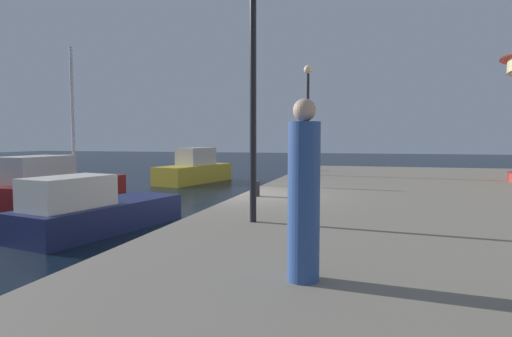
{
  "coord_description": "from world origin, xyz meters",
  "views": [
    {
      "loc": [
        3.41,
        -11.29,
        2.3
      ],
      "look_at": [
        -0.85,
        4.52,
        1.17
      ],
      "focal_mm": 29.86,
      "sensor_mm": 36.0,
      "label": 1
    }
  ],
  "objects_px": {
    "person_mid_promenade": "(304,196)",
    "lamp_post_near_edge": "(253,58)",
    "bollard_center": "(308,166)",
    "lamp_post_mid_promenade": "(308,101)",
    "motorboat_navy": "(95,211)",
    "bollard_south": "(255,189)",
    "sailboat_red": "(53,185)",
    "motorboat_yellow": "(195,170)"
  },
  "relations": [
    {
      "from": "bollard_south",
      "to": "lamp_post_mid_promenade",
      "type": "bearing_deg",
      "value": 87.03
    },
    {
      "from": "sailboat_red",
      "to": "lamp_post_mid_promenade",
      "type": "bearing_deg",
      "value": 28.67
    },
    {
      "from": "bollard_south",
      "to": "bollard_center",
      "type": "relative_size",
      "value": 1.0
    },
    {
      "from": "bollard_south",
      "to": "bollard_center",
      "type": "height_order",
      "value": "same"
    },
    {
      "from": "bollard_center",
      "to": "sailboat_red",
      "type": "bearing_deg",
      "value": -138.57
    },
    {
      "from": "sailboat_red",
      "to": "person_mid_promenade",
      "type": "xyz_separation_m",
      "value": [
        10.56,
        -8.65,
        1.06
      ]
    },
    {
      "from": "lamp_post_mid_promenade",
      "to": "bollard_south",
      "type": "distance_m",
      "value": 7.63
    },
    {
      "from": "motorboat_yellow",
      "to": "person_mid_promenade",
      "type": "relative_size",
      "value": 2.7
    },
    {
      "from": "sailboat_red",
      "to": "person_mid_promenade",
      "type": "height_order",
      "value": "sailboat_red"
    },
    {
      "from": "lamp_post_mid_promenade",
      "to": "bollard_center",
      "type": "xyz_separation_m",
      "value": [
        -0.35,
        2.6,
        -2.9
      ]
    },
    {
      "from": "motorboat_yellow",
      "to": "sailboat_red",
      "type": "relative_size",
      "value": 0.89
    },
    {
      "from": "sailboat_red",
      "to": "lamp_post_mid_promenade",
      "type": "height_order",
      "value": "sailboat_red"
    },
    {
      "from": "motorboat_navy",
      "to": "bollard_center",
      "type": "height_order",
      "value": "motorboat_navy"
    },
    {
      "from": "lamp_post_near_edge",
      "to": "bollard_center",
      "type": "bearing_deg",
      "value": 93.8
    },
    {
      "from": "bollard_center",
      "to": "person_mid_promenade",
      "type": "distance_m",
      "value": 16.17
    },
    {
      "from": "motorboat_navy",
      "to": "bollard_center",
      "type": "distance_m",
      "value": 11.95
    },
    {
      "from": "person_mid_promenade",
      "to": "lamp_post_mid_promenade",
      "type": "bearing_deg",
      "value": 98.02
    },
    {
      "from": "bollard_center",
      "to": "lamp_post_mid_promenade",
      "type": "bearing_deg",
      "value": -82.3
    },
    {
      "from": "motorboat_yellow",
      "to": "motorboat_navy",
      "type": "xyz_separation_m",
      "value": [
        2.43,
        -11.88,
        -0.15
      ]
    },
    {
      "from": "sailboat_red",
      "to": "bollard_south",
      "type": "xyz_separation_m",
      "value": [
        8.31,
        -2.3,
        0.36
      ]
    },
    {
      "from": "motorboat_navy",
      "to": "lamp_post_near_edge",
      "type": "xyz_separation_m",
      "value": [
        4.55,
        -1.68,
        3.22
      ]
    },
    {
      "from": "bollard_center",
      "to": "bollard_south",
      "type": "bearing_deg",
      "value": -90.08
    },
    {
      "from": "motorboat_yellow",
      "to": "lamp_post_mid_promenade",
      "type": "bearing_deg",
      "value": -25.77
    },
    {
      "from": "person_mid_promenade",
      "to": "lamp_post_near_edge",
      "type": "bearing_deg",
      "value": 114.87
    },
    {
      "from": "motorboat_yellow",
      "to": "bollard_south",
      "type": "distance_m",
      "value": 11.86
    },
    {
      "from": "sailboat_red",
      "to": "bollard_center",
      "type": "distance_m",
      "value": 11.11
    },
    {
      "from": "motorboat_navy",
      "to": "lamp_post_near_edge",
      "type": "height_order",
      "value": "lamp_post_near_edge"
    },
    {
      "from": "lamp_post_mid_promenade",
      "to": "sailboat_red",
      "type": "bearing_deg",
      "value": -151.33
    },
    {
      "from": "lamp_post_near_edge",
      "to": "lamp_post_mid_promenade",
      "type": "height_order",
      "value": "lamp_post_mid_promenade"
    },
    {
      "from": "motorboat_yellow",
      "to": "lamp_post_near_edge",
      "type": "distance_m",
      "value": 15.55
    },
    {
      "from": "motorboat_navy",
      "to": "lamp_post_mid_promenade",
      "type": "height_order",
      "value": "lamp_post_mid_promenade"
    },
    {
      "from": "lamp_post_near_edge",
      "to": "lamp_post_mid_promenade",
      "type": "bearing_deg",
      "value": 92.82
    },
    {
      "from": "motorboat_yellow",
      "to": "person_mid_promenade",
      "type": "distance_m",
      "value": 18.54
    },
    {
      "from": "motorboat_navy",
      "to": "lamp_post_near_edge",
      "type": "distance_m",
      "value": 5.82
    },
    {
      "from": "sailboat_red",
      "to": "bollard_center",
      "type": "bearing_deg",
      "value": 41.43
    },
    {
      "from": "motorboat_yellow",
      "to": "sailboat_red",
      "type": "distance_m",
      "value": 8.17
    },
    {
      "from": "motorboat_navy",
      "to": "lamp_post_mid_promenade",
      "type": "relative_size",
      "value": 1.02
    },
    {
      "from": "bollard_center",
      "to": "motorboat_yellow",
      "type": "bearing_deg",
      "value": 175.16
    },
    {
      "from": "motorboat_navy",
      "to": "lamp_post_near_edge",
      "type": "bearing_deg",
      "value": -20.23
    },
    {
      "from": "bollard_south",
      "to": "person_mid_promenade",
      "type": "relative_size",
      "value": 0.21
    },
    {
      "from": "lamp_post_mid_promenade",
      "to": "bollard_center",
      "type": "bearing_deg",
      "value": 97.7
    },
    {
      "from": "lamp_post_near_edge",
      "to": "motorboat_yellow",
      "type": "bearing_deg",
      "value": 117.23
    }
  ]
}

